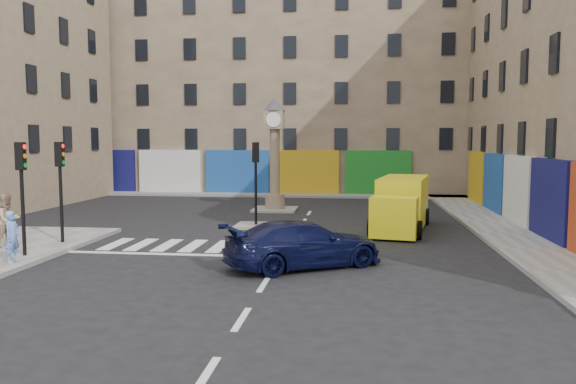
% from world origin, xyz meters
% --- Properties ---
extents(ground, '(120.00, 120.00, 0.00)m').
position_xyz_m(ground, '(0.00, 0.00, 0.00)').
color(ground, black).
rests_on(ground, ground).
extents(sidewalk_right, '(2.60, 30.00, 0.15)m').
position_xyz_m(sidewalk_right, '(8.70, 10.00, 0.07)').
color(sidewalk_right, gray).
rests_on(sidewalk_right, ground).
extents(sidewalk_far, '(32.00, 2.40, 0.15)m').
position_xyz_m(sidewalk_far, '(-4.00, 22.20, 0.07)').
color(sidewalk_far, gray).
rests_on(sidewalk_far, ground).
extents(island_near, '(1.80, 1.80, 0.12)m').
position_xyz_m(island_near, '(-2.00, 8.00, 0.06)').
color(island_near, gray).
rests_on(island_near, ground).
extents(island_far, '(2.40, 2.40, 0.12)m').
position_xyz_m(island_far, '(-2.00, 14.00, 0.06)').
color(island_far, gray).
rests_on(island_far, ground).
extents(building_far, '(32.00, 10.00, 17.00)m').
position_xyz_m(building_far, '(-4.00, 28.00, 8.50)').
color(building_far, gray).
rests_on(building_far, ground).
extents(traffic_light_left_near, '(0.28, 0.22, 3.70)m').
position_xyz_m(traffic_light_left_near, '(-8.30, 0.20, 2.62)').
color(traffic_light_left_near, black).
rests_on(traffic_light_left_near, sidewalk_left).
extents(traffic_light_left_far, '(0.28, 0.22, 3.70)m').
position_xyz_m(traffic_light_left_far, '(-8.30, 2.60, 2.62)').
color(traffic_light_left_far, black).
rests_on(traffic_light_left_far, sidewalk_left).
extents(traffic_light_island, '(0.28, 0.22, 3.70)m').
position_xyz_m(traffic_light_island, '(-2.00, 8.00, 2.59)').
color(traffic_light_island, black).
rests_on(traffic_light_island, island_near).
extents(clock_pillar, '(1.20, 1.20, 6.10)m').
position_xyz_m(clock_pillar, '(-2.00, 14.00, 3.55)').
color(clock_pillar, '#968062').
rests_on(clock_pillar, island_far).
extents(navy_sedan, '(5.31, 4.33, 1.45)m').
position_xyz_m(navy_sedan, '(0.88, 0.25, 0.72)').
color(navy_sedan, black).
rests_on(navy_sedan, ground).
extents(yellow_van, '(3.03, 6.46, 2.26)m').
position_xyz_m(yellow_van, '(4.48, 8.11, 1.12)').
color(yellow_van, yellow).
rests_on(yellow_van, ground).
extents(pedestrian_blue, '(0.42, 0.61, 1.60)m').
position_xyz_m(pedestrian_blue, '(-8.00, -0.88, 0.95)').
color(pedestrian_blue, '#6392E3').
rests_on(pedestrian_blue, sidewalk_left).
extents(pedestrian_tan, '(0.96, 1.09, 1.89)m').
position_xyz_m(pedestrian_tan, '(-9.76, 1.59, 1.09)').
color(pedestrian_tan, tan).
rests_on(pedestrian_tan, sidewalk_left).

